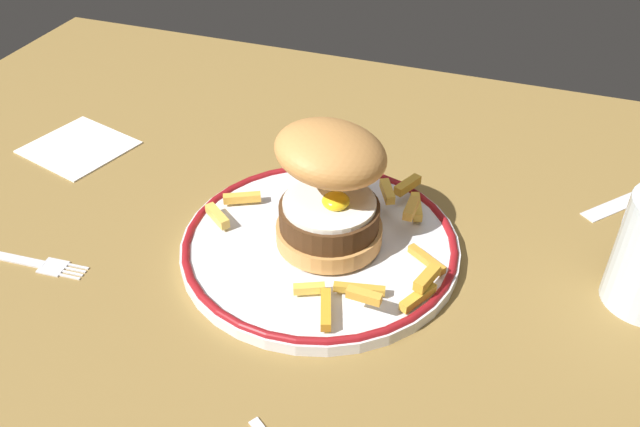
{
  "coord_description": "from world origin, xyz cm",
  "views": [
    {
      "loc": [
        15.43,
        -48.5,
        43.1
      ],
      "look_at": [
        -1.65,
        -1.05,
        4.6
      ],
      "focal_mm": 37.45,
      "sensor_mm": 36.0,
      "label": 1
    }
  ],
  "objects": [
    {
      "name": "ground_plane",
      "position": [
        0.0,
        0.0,
        -2.0
      ],
      "size": [
        125.49,
        86.37,
        4.0
      ],
      "primitive_type": "cube",
      "color": "olive"
    },
    {
      "name": "dinner_plate",
      "position": [
        -1.65,
        -1.05,
        0.84
      ],
      "size": [
        27.36,
        27.36,
        1.6
      ],
      "color": "silver",
      "rests_on": "ground_plane"
    },
    {
      "name": "fork",
      "position": [
        -28.3,
        -12.41,
        0.18
      ],
      "size": [
        14.46,
        2.41,
        0.36
      ],
      "color": "silver",
      "rests_on": "ground_plane"
    },
    {
      "name": "burger",
      "position": [
        -0.96,
        -0.13,
        7.46
      ],
      "size": [
        15.13,
        14.96,
        12.19
      ],
      "color": "#CD8D49",
      "rests_on": "dinner_plate"
    },
    {
      "name": "fries_pile",
      "position": [
        2.66,
        -1.39,
        2.6
      ],
      "size": [
        25.12,
        23.1,
        2.85
      ],
      "color": "gold",
      "rests_on": "dinner_plate"
    },
    {
      "name": "napkin",
      "position": [
        -35.95,
        7.09,
        0.2
      ],
      "size": [
        13.63,
        13.07,
        0.4
      ],
      "primitive_type": "cube",
      "rotation": [
        0.0,
        0.0,
        -0.27
      ],
      "color": "white",
      "rests_on": "ground_plane"
    }
  ]
}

